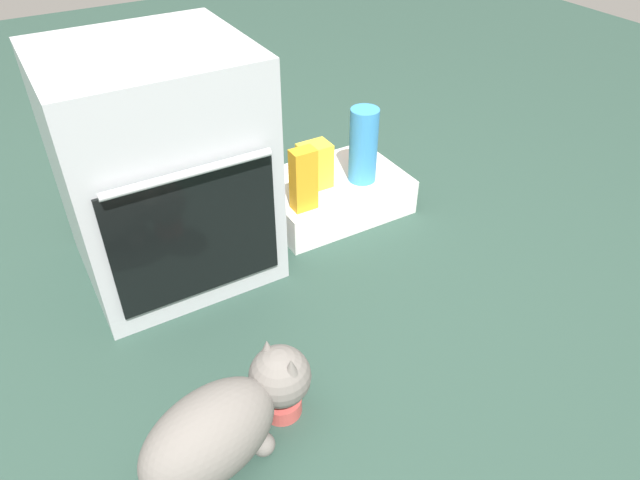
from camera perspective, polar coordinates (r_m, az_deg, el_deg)
ground at (r=1.87m, az=-8.50°, el=-9.72°), size 8.00×8.00×0.00m
oven at (r=1.98m, az=-15.34°, el=6.88°), size 0.62×0.61×0.79m
pantry_cabinet at (r=2.37m, az=1.25°, el=4.60°), size 0.56×0.40×0.15m
food_bowl at (r=1.66m, az=-3.80°, el=-15.74°), size 0.11×0.11×0.07m
cat at (r=1.51m, az=-9.57°, el=-17.49°), size 0.77×0.31×0.24m
water_bottle at (r=2.26m, az=4.30°, el=9.27°), size 0.11×0.11×0.30m
snack_bag at (r=2.24m, az=-0.52°, el=7.34°), size 0.12×0.09×0.18m
sauce_jar at (r=2.51m, az=4.23°, el=10.20°), size 0.08×0.08×0.14m
juice_carton at (r=2.09m, az=-1.64°, el=5.97°), size 0.09×0.06×0.24m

